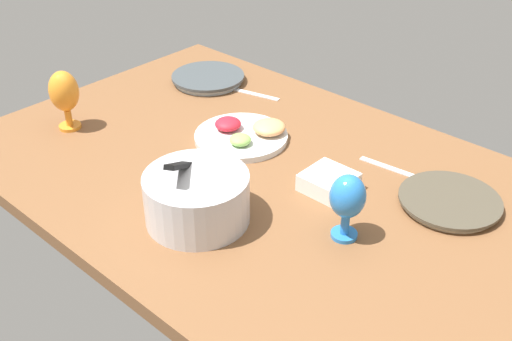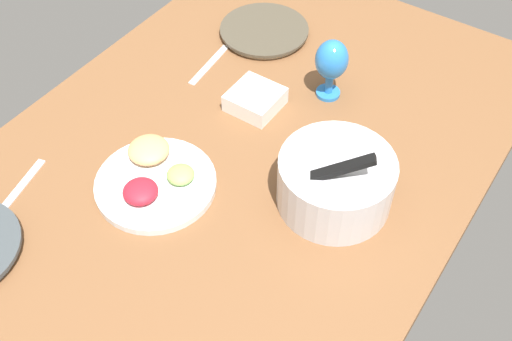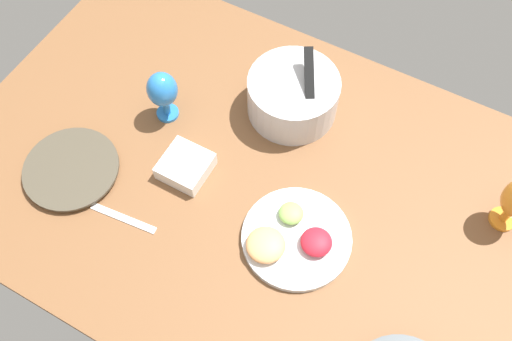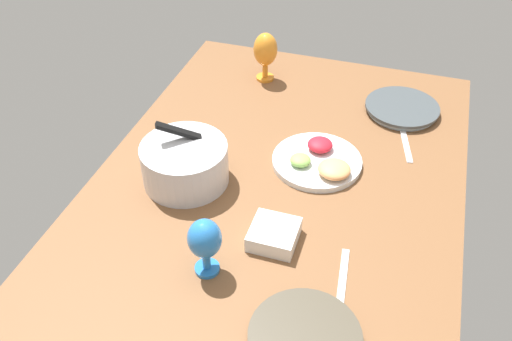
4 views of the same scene
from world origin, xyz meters
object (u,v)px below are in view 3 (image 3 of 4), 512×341
Objects in this scene: mixing_bowl at (293,95)px; fruit_platter at (293,238)px; dinner_plate_left at (72,169)px; hurricane_glass_blue at (163,91)px; square_bowl_white at (185,166)px.

mixing_bowl is 39.63cm from fruit_platter.
dinner_plate_left is 31.08cm from hurricane_glass_blue.
fruit_platter is (18.01, -34.97, -4.80)cm from mixing_bowl.
square_bowl_white is at bearing 172.69° from fruit_platter.
fruit_platter is at bearing -19.78° from hurricane_glass_blue.
fruit_platter reaches higher than square_bowl_white.
dinner_plate_left is at bearing -132.24° from mixing_bowl.
fruit_platter is at bearing -7.31° from square_bowl_white.
square_bowl_white is at bearing -116.34° from mixing_bowl.
square_bowl_white is (25.85, 14.50, 1.44)cm from dinner_plate_left.
dinner_plate_left is at bearing -113.43° from hurricane_glass_blue.
dinner_plate_left is 2.09× the size of square_bowl_white.
square_bowl_white is at bearing -42.19° from hurricane_glass_blue.
hurricane_glass_blue is (11.80, 27.23, 9.23)cm from dinner_plate_left.
fruit_platter is 2.26× the size of square_bowl_white.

